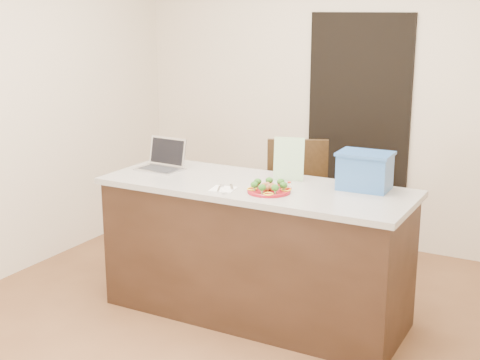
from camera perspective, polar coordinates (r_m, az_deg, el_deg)
The scene contains 16 objects.
ground at distance 4.48m, azimuth -0.24°, elevation -12.55°, with size 4.00×4.00×0.00m, color brown.
room_shell at distance 4.01m, azimuth -0.27°, elevation 8.54°, with size 4.00×4.00×4.00m.
doorway at distance 5.86m, azimuth 10.00°, elevation 4.10°, with size 0.90×0.02×2.00m, color black.
island at distance 4.49m, azimuth 1.30°, elevation -6.01°, with size 2.06×0.76×0.92m.
plate at distance 4.16m, azimuth 2.48°, elevation -0.92°, with size 0.27×0.27×0.02m.
meatballs at distance 4.16m, azimuth 2.55°, elevation -0.57°, with size 0.11×0.11×0.04m.
broccoli at distance 4.15m, azimuth 2.49°, elevation -0.35°, with size 0.23×0.22×0.04m.
pepper_rings at distance 4.16m, azimuth 2.49°, elevation -0.79°, with size 0.26×0.26×0.01m.
napkin at distance 4.22m, azimuth -1.45°, elevation -0.79°, with size 0.15×0.15×0.01m, color silver.
fork at distance 4.24m, azimuth -1.61°, elevation -0.64°, with size 0.06×0.16×0.00m.
knife at distance 4.19m, azimuth -1.23°, elevation -0.81°, with size 0.08×0.21×0.01m.
yogurt_bottle at distance 4.18m, azimuth 4.21°, elevation -0.65°, with size 0.03×0.03×0.07m.
laptop at distance 4.79m, azimuth -6.57°, elevation 1.65°, with size 0.32×0.26×0.22m.
leaflet at distance 4.44m, azimuth 4.19°, elevation 1.80°, with size 0.20×0.00×0.29m, color silver.
blue_box at distance 4.28m, azimuth 10.60°, elevation 0.79°, with size 0.34×0.25×0.24m.
chair at distance 5.15m, azimuth 4.36°, elevation -1.74°, with size 0.62×0.63×1.06m.
Camera 1 is at (1.92, -3.49, 2.04)m, focal length 50.00 mm.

